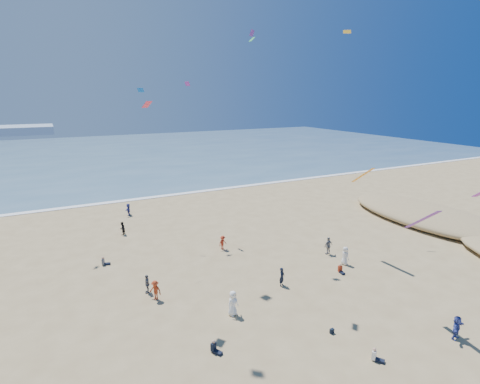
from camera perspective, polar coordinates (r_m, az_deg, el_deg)
ocean at (r=107.85m, az=-22.83°, el=5.13°), size 220.00×100.00×0.06m
surf_line at (r=59.06m, az=-18.51°, el=-1.43°), size 220.00×1.20×0.08m
standing_flyers at (r=30.27m, az=-2.61°, el=-14.44°), size 29.66×46.52×1.90m
seated_group at (r=27.75m, az=4.96°, el=-18.45°), size 19.62×27.86×0.84m
navy_bag at (r=27.46m, az=13.83°, el=-19.88°), size 0.28×0.18×0.34m
kites_aloft at (r=29.63m, az=7.65°, el=12.69°), size 41.59×38.55×26.39m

